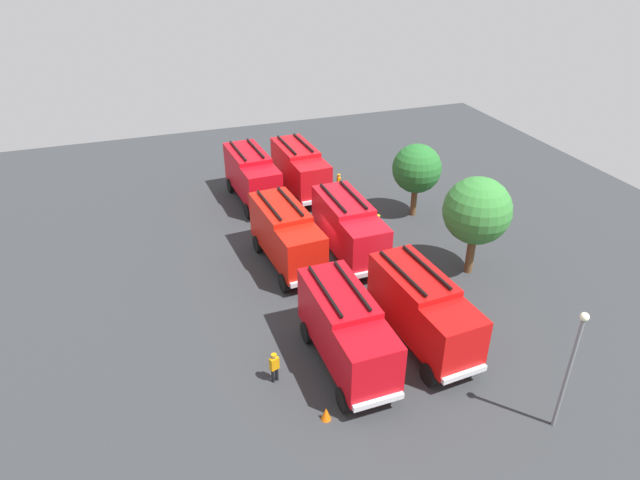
{
  "coord_description": "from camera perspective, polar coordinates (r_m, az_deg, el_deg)",
  "views": [
    {
      "loc": [
        28.59,
        -10.03,
        18.71
      ],
      "look_at": [
        0.0,
        0.0,
        1.4
      ],
      "focal_mm": 31.22,
      "sensor_mm": 36.0,
      "label": 1
    }
  ],
  "objects": [
    {
      "name": "ground_plane",
      "position": [
        35.61,
        -0.0,
        -1.96
      ],
      "size": [
        55.86,
        55.86,
        0.0
      ],
      "primitive_type": "plane",
      "color": "#2D3033"
    },
    {
      "name": "fire_truck_0",
      "position": [
        42.63,
        -6.99,
        6.66
      ],
      "size": [
        7.34,
        3.13,
        3.88
      ],
      "rotation": [
        0.0,
        0.0,
        0.06
      ],
      "color": "red",
      "rests_on": "ground"
    },
    {
      "name": "fire_truck_1",
      "position": [
        34.07,
        -3.47,
        0.61
      ],
      "size": [
        7.37,
        3.21,
        3.88
      ],
      "rotation": [
        0.0,
        0.0,
        0.08
      ],
      "color": "red",
      "rests_on": "ground"
    },
    {
      "name": "fire_truck_2",
      "position": [
        26.44,
        2.7,
        -9.07
      ],
      "size": [
        7.24,
        2.85,
        3.88
      ],
      "rotation": [
        0.0,
        0.0,
        0.02
      ],
      "color": "red",
      "rests_on": "ground"
    },
    {
      "name": "fire_truck_3",
      "position": [
        43.48,
        -2.07,
        7.34
      ],
      "size": [
        7.31,
        3.04,
        3.88
      ],
      "rotation": [
        0.0,
        0.0,
        0.05
      ],
      "color": "red",
      "rests_on": "ground"
    },
    {
      "name": "fire_truck_4",
      "position": [
        34.89,
        2.98,
        1.37
      ],
      "size": [
        7.24,
        2.85,
        3.88
      ],
      "rotation": [
        0.0,
        0.0,
        0.02
      ],
      "color": "red",
      "rests_on": "ground"
    },
    {
      "name": "fire_truck_5",
      "position": [
        28.13,
        10.49,
        -6.91
      ],
      "size": [
        7.36,
        3.19,
        3.88
      ],
      "rotation": [
        0.0,
        0.0,
        0.08
      ],
      "color": "red",
      "rests_on": "ground"
    },
    {
      "name": "firefighter_0",
      "position": [
        37.83,
        5.93,
        1.55
      ],
      "size": [
        0.47,
        0.35,
        1.68
      ],
      "rotation": [
        0.0,
        0.0,
        4.41
      ],
      "color": "black",
      "rests_on": "ground"
    },
    {
      "name": "firefighter_1",
      "position": [
        44.07,
        1.93,
        5.88
      ],
      "size": [
        0.45,
        0.3,
        1.61
      ],
      "rotation": [
        0.0,
        0.0,
        1.42
      ],
      "color": "black",
      "rests_on": "ground"
    },
    {
      "name": "firefighter_2",
      "position": [
        32.85,
        9.71,
        -3.3
      ],
      "size": [
        0.39,
        0.48,
        1.82
      ],
      "rotation": [
        0.0,
        0.0,
        0.41
      ],
      "color": "black",
      "rests_on": "ground"
    },
    {
      "name": "firefighter_3",
      "position": [
        26.44,
        -4.69,
        -12.77
      ],
      "size": [
        0.36,
        0.47,
        1.6
      ],
      "rotation": [
        0.0,
        0.0,
        0.32
      ],
      "color": "black",
      "rests_on": "ground"
    },
    {
      "name": "tree_0",
      "position": [
        40.12,
        9.89,
        7.21
      ],
      "size": [
        3.48,
        3.48,
        5.39
      ],
      "color": "brown",
      "rests_on": "ground"
    },
    {
      "name": "tree_1",
      "position": [
        33.58,
        15.8,
        2.88
      ],
      "size": [
        3.99,
        3.99,
        6.19
      ],
      "color": "brown",
      "rests_on": "ground"
    },
    {
      "name": "traffic_cone_0",
      "position": [
        25.1,
        0.62,
        -17.37
      ],
      "size": [
        0.45,
        0.45,
        0.64
      ],
      "primitive_type": "cone",
      "color": "#F2600C",
      "rests_on": "ground"
    },
    {
      "name": "traffic_cone_1",
      "position": [
        27.06,
        8.16,
        -13.52
      ],
      "size": [
        0.42,
        0.42,
        0.6
      ],
      "primitive_type": "cone",
      "color": "#F2600C",
      "rests_on": "ground"
    },
    {
      "name": "lamppost",
      "position": [
        24.73,
        24.35,
        -11.33
      ],
      "size": [
        0.36,
        0.36,
        5.97
      ],
      "color": "slate",
      "rests_on": "ground"
    }
  ]
}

